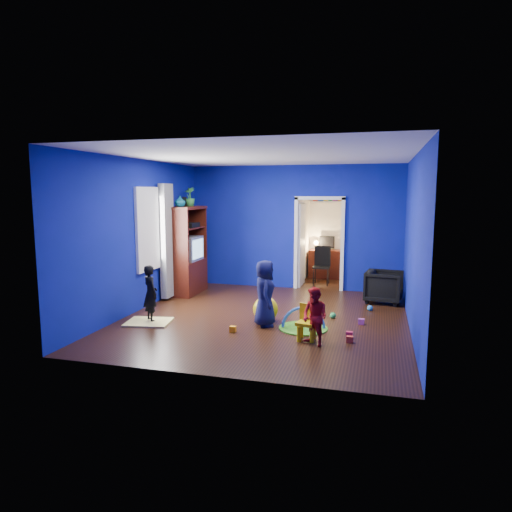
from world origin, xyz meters
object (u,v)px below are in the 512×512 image
(child_navy, at_px, (265,293))
(crt_tv, at_px, (188,249))
(toddler_red, at_px, (315,317))
(folding_chair, at_px, (321,266))
(study_desk, at_px, (326,264))
(child_black, at_px, (151,294))
(tv_armoire, at_px, (187,250))
(hopper_ball, at_px, (265,309))
(vase, at_px, (180,201))
(kid_chair, at_px, (307,325))
(play_mat, at_px, (303,328))
(armchair, at_px, (384,287))

(child_navy, xyz_separation_m, crt_tv, (-2.29, 2.03, 0.45))
(crt_tv, bearing_deg, child_navy, -41.68)
(toddler_red, bearing_deg, folding_chair, 129.64)
(study_desk, bearing_deg, child_black, -116.54)
(child_navy, distance_m, study_desk, 4.76)
(child_black, relative_size, child_navy, 0.89)
(child_black, bearing_deg, crt_tv, -42.65)
(crt_tv, xyz_separation_m, folding_chair, (2.78, 1.73, -0.56))
(tv_armoire, xyz_separation_m, hopper_ball, (2.28, -1.78, -0.76))
(vase, bearing_deg, kid_chair, -36.50)
(child_black, bearing_deg, kid_chair, -145.81)
(tv_armoire, bearing_deg, study_desk, 43.65)
(tv_armoire, height_order, kid_chair, tv_armoire)
(child_black, distance_m, crt_tv, 2.39)
(hopper_ball, relative_size, play_mat, 0.54)
(tv_armoire, xyz_separation_m, kid_chair, (3.14, -2.62, -0.73))
(study_desk, bearing_deg, folding_chair, -90.00)
(hopper_ball, distance_m, study_desk, 4.51)
(vase, xyz_separation_m, play_mat, (3.00, -1.75, -2.07))
(child_navy, distance_m, play_mat, 0.87)
(toddler_red, xyz_separation_m, folding_chair, (-0.47, 4.55, 0.02))
(toddler_red, height_order, hopper_ball, toddler_red)
(armchair, distance_m, study_desk, 2.88)
(toddler_red, relative_size, vase, 3.66)
(armchair, height_order, study_desk, study_desk)
(child_navy, distance_m, crt_tv, 3.09)
(toddler_red, relative_size, play_mat, 1.07)
(vase, xyz_separation_m, folding_chair, (2.82, 2.03, -1.62))
(kid_chair, xyz_separation_m, play_mat, (-0.14, 0.58, -0.24))
(child_black, relative_size, play_mat, 1.23)
(armchair, distance_m, child_black, 4.73)
(child_navy, bearing_deg, crt_tv, 30.92)
(hopper_ball, distance_m, kid_chair, 1.21)
(child_black, distance_m, child_navy, 2.03)
(vase, bearing_deg, armchair, 6.93)
(child_black, height_order, tv_armoire, tv_armoire)
(crt_tv, bearing_deg, vase, -97.59)
(toddler_red, xyz_separation_m, tv_armoire, (-3.29, 2.82, 0.54))
(vase, bearing_deg, tv_armoire, 90.00)
(vase, distance_m, hopper_ball, 3.29)
(toddler_red, relative_size, folding_chair, 0.95)
(toddler_red, relative_size, tv_armoire, 0.45)
(kid_chair, distance_m, folding_chair, 4.37)
(child_navy, relative_size, folding_chair, 1.23)
(play_mat, bearing_deg, study_desk, 92.12)
(child_navy, bearing_deg, study_desk, -23.37)
(child_navy, xyz_separation_m, toddler_red, (0.96, -0.79, -0.13))
(tv_armoire, height_order, play_mat, tv_armoire)
(toddler_red, xyz_separation_m, hopper_ball, (-1.01, 1.04, -0.22))
(child_black, height_order, crt_tv, crt_tv)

